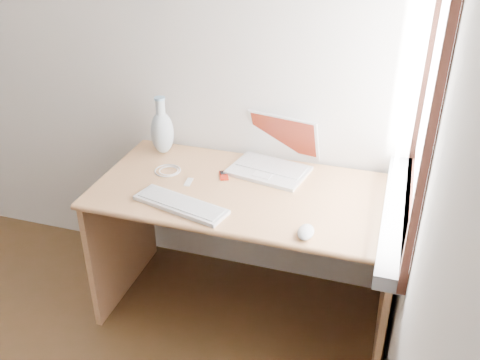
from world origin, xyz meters
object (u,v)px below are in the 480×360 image
(laptop, at_px, (272,158))
(external_keyboard, at_px, (181,204))
(desk, at_px, (251,218))
(vase, at_px, (162,131))

(laptop, relative_size, external_keyboard, 0.90)
(desk, bearing_deg, external_keyboard, -126.66)
(laptop, height_order, external_keyboard, laptop)
(laptop, height_order, vase, vase)
(external_keyboard, relative_size, vase, 1.48)
(vase, bearing_deg, external_keyboard, -57.80)
(desk, bearing_deg, laptop, 70.45)
(laptop, distance_m, vase, 0.58)
(laptop, bearing_deg, desk, -98.57)
(external_keyboard, height_order, vase, vase)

